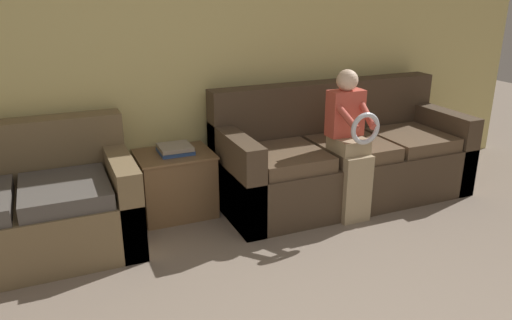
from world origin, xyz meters
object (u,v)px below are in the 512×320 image
book_stack (175,149)px  couch_side (19,211)px  child_left_seated (351,139)px  side_shelf (176,183)px  couch_main (341,159)px

book_stack → couch_side: bearing=-170.8°
couch_side → child_left_seated: 2.42m
side_shelf → book_stack: book_stack is taller
couch_side → book_stack: (1.14, 0.18, 0.23)m
couch_main → book_stack: couch_main is taller
child_left_seated → book_stack: 1.36m
side_shelf → child_left_seated: bearing=-24.9°
child_left_seated → side_shelf: size_ratio=1.97×
couch_side → child_left_seated: size_ratio=1.32×
side_shelf → couch_main: bearing=-8.5°
couch_main → book_stack: (-1.39, 0.21, 0.20)m
child_left_seated → side_shelf: 1.41m
couch_side → child_left_seated: child_left_seated is taller
couch_side → child_left_seated: bearing=-9.4°
couch_main → child_left_seated: bearing=-114.6°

